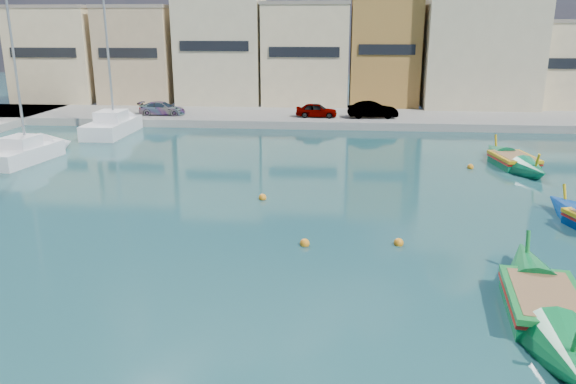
% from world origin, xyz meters
% --- Properties ---
extents(ground, '(160.00, 160.00, 0.00)m').
position_xyz_m(ground, '(0.00, 0.00, 0.00)').
color(ground, '#14343D').
rests_on(ground, ground).
extents(north_quay, '(80.00, 8.00, 0.60)m').
position_xyz_m(north_quay, '(0.00, 32.00, 0.30)').
color(north_quay, gray).
rests_on(north_quay, ground).
extents(north_townhouses, '(83.20, 7.87, 10.19)m').
position_xyz_m(north_townhouses, '(6.68, 39.36, 5.00)').
color(north_townhouses, beige).
rests_on(north_townhouses, ground).
extents(church_block, '(10.00, 10.00, 19.10)m').
position_xyz_m(church_block, '(10.00, 40.00, 8.41)').
color(church_block, '#C3B792').
rests_on(church_block, ground).
extents(parked_cars, '(21.44, 1.71, 1.32)m').
position_xyz_m(parked_cars, '(-7.02, 30.50, 1.20)').
color(parked_cars, '#4C1919').
rests_on(parked_cars, north_quay).
extents(luzzu_green, '(2.97, 7.65, 2.35)m').
position_xyz_m(luzzu_green, '(7.54, 17.03, 0.25)').
color(luzzu_green, '#0B7347').
rests_on(luzzu_green, ground).
extents(luzzu_blue_south, '(3.04, 8.66, 2.45)m').
position_xyz_m(luzzu_blue_south, '(3.31, -0.70, 0.26)').
color(luzzu_blue_south, '#0B7637').
rests_on(luzzu_blue_south, ground).
extents(yacht_north, '(2.56, 8.87, 11.82)m').
position_xyz_m(yacht_north, '(-19.27, 26.55, 0.47)').
color(yacht_north, white).
rests_on(yacht_north, ground).
extents(yacht_midnorth, '(3.21, 7.57, 10.41)m').
position_xyz_m(yacht_midnorth, '(-20.83, 17.10, 0.41)').
color(yacht_midnorth, white).
rests_on(yacht_midnorth, ground).
extents(mooring_buoys, '(22.55, 20.15, 0.36)m').
position_xyz_m(mooring_buoys, '(2.62, 4.86, 0.08)').
color(mooring_buoys, orange).
rests_on(mooring_buoys, ground).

